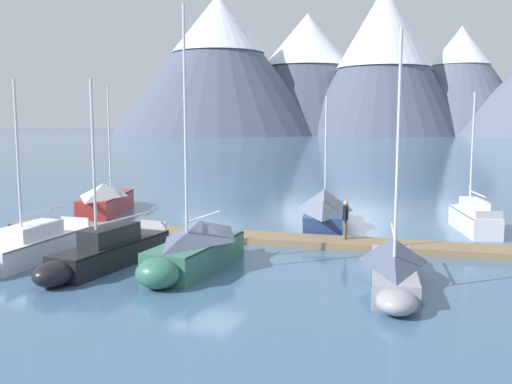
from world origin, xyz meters
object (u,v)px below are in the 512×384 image
object	(u,v)px
sailboat_nearest_berth	(108,198)
sailboat_outer_slip	(393,264)
sailboat_far_berth	(324,208)
sailboat_end_of_dock	(471,217)
sailboat_second_berth	(28,247)
sailboat_mid_dock_port	(105,252)
person_on_dock	(346,217)
sailboat_mid_dock_starboard	(193,248)

from	to	relation	value
sailboat_nearest_berth	sailboat_outer_slip	bearing A→B (deg)	-30.02
sailboat_far_berth	sailboat_end_of_dock	world-z (taller)	sailboat_end_of_dock
sailboat_second_berth	sailboat_end_of_dock	size ratio (longest dim) A/B	1.02
sailboat_nearest_berth	sailboat_mid_dock_port	distance (m)	13.47
sailboat_far_berth	person_on_dock	bearing A→B (deg)	-66.54
sailboat_nearest_berth	person_on_dock	size ratio (longest dim) A/B	4.47
sailboat_outer_slip	sailboat_second_berth	bearing A→B (deg)	-174.87
sailboat_end_of_dock	person_on_dock	world-z (taller)	sailboat_end_of_dock
sailboat_nearest_berth	person_on_dock	world-z (taller)	sailboat_nearest_berth
sailboat_far_berth	sailboat_end_of_dock	distance (m)	7.32
sailboat_outer_slip	sailboat_end_of_dock	bearing A→B (deg)	75.98
sailboat_mid_dock_port	person_on_dock	xyz separation A→B (m)	(7.82, 6.70, 0.66)
sailboat_second_berth	sailboat_far_berth	xyz separation A→B (m)	(9.36, 11.03, 0.37)
sailboat_second_berth	sailboat_far_berth	distance (m)	14.48
sailboat_nearest_berth	person_on_dock	xyz separation A→B (m)	(15.13, -4.61, 0.40)
sailboat_second_berth	sailboat_mid_dock_starboard	size ratio (longest dim) A/B	0.75
sailboat_mid_dock_starboard	sailboat_outer_slip	bearing A→B (deg)	2.82
sailboat_mid_dock_starboard	sailboat_end_of_dock	bearing A→B (deg)	49.40
sailboat_outer_slip	sailboat_mid_dock_starboard	bearing A→B (deg)	-177.18
sailboat_mid_dock_port	sailboat_end_of_dock	world-z (taller)	sailboat_mid_dock_port
sailboat_nearest_berth	sailboat_mid_dock_starboard	world-z (taller)	sailboat_mid_dock_starboard
sailboat_mid_dock_port	sailboat_end_of_dock	xyz separation A→B (m)	(13.18, 12.30, 0.05)
sailboat_outer_slip	sailboat_end_of_dock	world-z (taller)	sailboat_outer_slip
sailboat_end_of_dock	person_on_dock	bearing A→B (deg)	-133.79
sailboat_mid_dock_port	sailboat_end_of_dock	size ratio (longest dim) A/B	1.01
sailboat_outer_slip	person_on_dock	xyz separation A→B (m)	(-2.56, 5.62, 0.52)
sailboat_nearest_berth	sailboat_far_berth	distance (m)	13.33
sailboat_outer_slip	sailboat_end_of_dock	distance (m)	11.56
sailboat_far_berth	sailboat_end_of_dock	size ratio (longest dim) A/B	1.10
sailboat_mid_dock_starboard	person_on_dock	distance (m)	7.51
sailboat_mid_dock_starboard	sailboat_far_berth	world-z (taller)	sailboat_mid_dock_starboard
person_on_dock	sailboat_far_berth	bearing A→B (deg)	113.46
sailboat_nearest_berth	sailboat_far_berth	xyz separation A→B (m)	(13.32, -0.43, 0.09)
sailboat_nearest_berth	sailboat_end_of_dock	xyz separation A→B (m)	(20.50, 0.99, -0.21)
sailboat_outer_slip	sailboat_far_berth	bearing A→B (deg)	114.07
sailboat_nearest_berth	sailboat_far_berth	world-z (taller)	sailboat_nearest_berth
sailboat_end_of_dock	person_on_dock	xyz separation A→B (m)	(-5.36, -5.60, 0.61)
sailboat_outer_slip	sailboat_nearest_berth	bearing A→B (deg)	149.98
sailboat_nearest_berth	sailboat_mid_dock_port	world-z (taller)	sailboat_nearest_berth
sailboat_mid_dock_starboard	sailboat_far_berth	xyz separation A→B (m)	(2.73, 10.15, 0.10)
sailboat_second_berth	sailboat_outer_slip	size ratio (longest dim) A/B	0.85
sailboat_mid_dock_starboard	sailboat_end_of_dock	distance (m)	15.23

